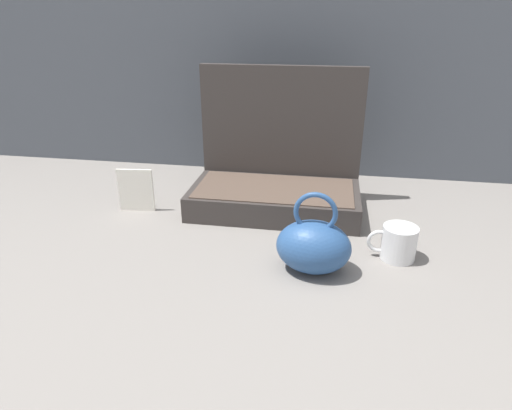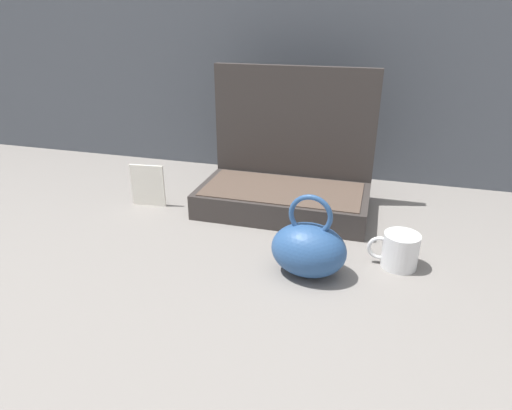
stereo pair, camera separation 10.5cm
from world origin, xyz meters
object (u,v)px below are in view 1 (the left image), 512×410
object	(u,v)px
open_suitcase	(277,176)
info_card_left	(136,190)
teal_pouch_handbag	(314,246)
coffee_mug	(398,243)

from	to	relation	value
open_suitcase	info_card_left	xyz separation A→B (m)	(-0.40, -0.10, -0.03)
teal_pouch_handbag	info_card_left	xyz separation A→B (m)	(-0.52, 0.24, 0.00)
open_suitcase	coffee_mug	world-z (taller)	open_suitcase
info_card_left	open_suitcase	bearing A→B (deg)	8.98
open_suitcase	coffee_mug	size ratio (longest dim) A/B	4.21
teal_pouch_handbag	coffee_mug	size ratio (longest dim) A/B	1.67
info_card_left	coffee_mug	bearing A→B (deg)	-17.87
coffee_mug	teal_pouch_handbag	bearing A→B (deg)	-155.82
open_suitcase	coffee_mug	xyz separation A→B (m)	(0.32, -0.26, -0.05)
teal_pouch_handbag	coffee_mug	xyz separation A→B (m)	(0.19, 0.09, -0.02)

